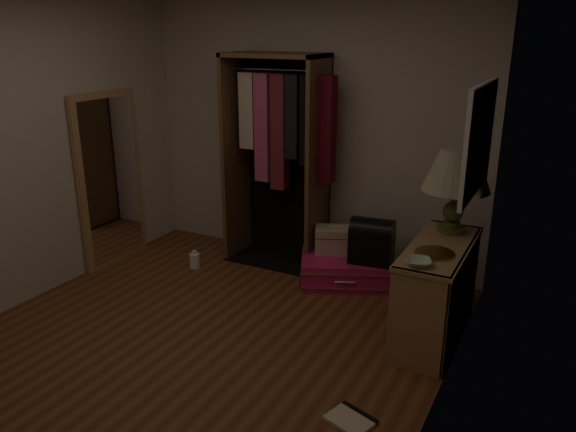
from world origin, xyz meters
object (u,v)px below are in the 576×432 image
object	(u,v)px
floor_mirror	(110,180)
table_lamp	(457,172)
console_bookshelf	(437,287)
white_jug	(195,260)
pink_suitcase	(344,269)
black_bag	(372,240)
open_wardrobe	(282,142)
train_case	(334,240)

from	to	relation	value
floor_mirror	table_lamp	size ratio (longest dim) A/B	2.60
console_bookshelf	white_jug	size ratio (longest dim) A/B	6.22
pink_suitcase	black_bag	bearing A→B (deg)	-23.57
black_bag	floor_mirror	bearing A→B (deg)	-174.17
open_wardrobe	train_case	xyz separation A→B (m)	(0.61, -0.10, -0.85)
open_wardrobe	table_lamp	distance (m)	1.79
train_case	black_bag	bearing A→B (deg)	-33.11
console_bookshelf	table_lamp	distance (m)	0.89
console_bookshelf	pink_suitcase	world-z (taller)	console_bookshelf
open_wardrobe	pink_suitcase	xyz separation A→B (m)	(0.75, -0.17, -1.10)
white_jug	table_lamp	bearing A→B (deg)	3.39
floor_mirror	train_case	distance (m)	2.27
open_wardrobe	white_jug	bearing A→B (deg)	-140.03
console_bookshelf	floor_mirror	world-z (taller)	floor_mirror
floor_mirror	white_jug	xyz separation A→B (m)	(0.83, 0.20, -0.77)
console_bookshelf	train_case	world-z (taller)	console_bookshelf
console_bookshelf	train_case	xyz separation A→B (m)	(-1.12, 0.63, -0.02)
console_bookshelf	floor_mirror	distance (m)	3.27
pink_suitcase	train_case	distance (m)	0.29
black_bag	white_jug	bearing A→B (deg)	-174.24
train_case	black_bag	distance (m)	0.41
open_wardrobe	pink_suitcase	bearing A→B (deg)	-12.92
console_bookshelf	table_lamp	size ratio (longest dim) A/B	1.71
black_bag	white_jug	xyz separation A→B (m)	(-1.69, -0.40, -0.38)
pink_suitcase	train_case	xyz separation A→B (m)	(-0.14, 0.07, 0.25)
open_wardrobe	pink_suitcase	size ratio (longest dim) A/B	2.10
black_bag	pink_suitcase	bearing A→B (deg)	173.15
open_wardrobe	pink_suitcase	world-z (taller)	open_wardrobe
train_case	white_jug	xyz separation A→B (m)	(-1.29, -0.47, -0.29)
console_bookshelf	pink_suitcase	bearing A→B (deg)	150.45
table_lamp	train_case	bearing A→B (deg)	163.90
open_wardrobe	table_lamp	bearing A→B (deg)	-13.75
pink_suitcase	black_bag	xyz separation A→B (m)	(0.26, 0.00, 0.34)
pink_suitcase	white_jug	xyz separation A→B (m)	(-1.43, -0.40, -0.05)
pink_suitcase	table_lamp	size ratio (longest dim) A/B	1.50
open_wardrobe	white_jug	distance (m)	1.45
pink_suitcase	black_bag	distance (m)	0.43
console_bookshelf	floor_mirror	size ratio (longest dim) A/B	0.66
open_wardrobe	floor_mirror	distance (m)	1.73
console_bookshelf	pink_suitcase	size ratio (longest dim) A/B	1.14
floor_mirror	console_bookshelf	bearing A→B (deg)	0.68
open_wardrobe	floor_mirror	size ratio (longest dim) A/B	1.21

